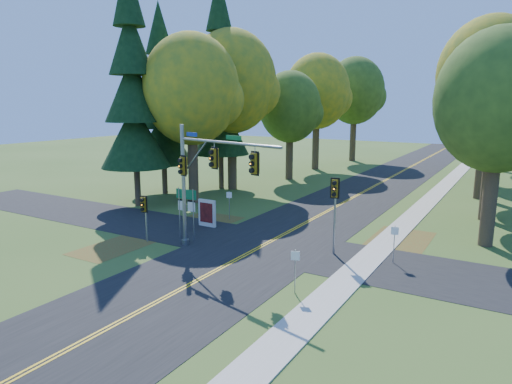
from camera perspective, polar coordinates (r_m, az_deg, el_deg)
The scene contains 30 objects.
ground at distance 26.20m, azimuth -1.06°, elevation -7.75°, with size 160.00×160.00×0.00m, color #34521D.
road_main at distance 26.20m, azimuth -1.06°, elevation -7.73°, with size 8.00×160.00×0.02m, color black.
road_cross at distance 27.83m, azimuth 1.12°, elevation -6.59°, with size 60.00×6.00×0.02m, color black.
centerline_left at distance 26.24m, azimuth -1.25°, elevation -7.66°, with size 0.10×160.00×0.01m, color gold.
centerline_right at distance 26.14m, azimuth -0.87°, elevation -7.74°, with size 0.10×160.00×0.01m, color gold.
sidewalk_east at distance 23.71m, azimuth 11.99°, elevation -9.99°, with size 1.60×160.00×0.06m, color #9E998E.
leaf_patch_w_near at distance 32.91m, azimuth -7.04°, elevation -3.87°, with size 4.00×6.00×0.00m, color brown.
leaf_patch_e at distance 29.05m, azimuth 16.98°, elevation -6.33°, with size 3.50×8.00×0.00m, color brown.
leaf_patch_w_far at distance 28.66m, azimuth -17.29°, elevation -6.58°, with size 3.00×5.00×0.00m, color brown.
tree_w_a at distance 38.90m, azimuth -7.96°, elevation 12.51°, with size 8.00×8.00×14.15m.
tree_e_a at distance 29.88m, azimuth 28.28°, elevation 9.93°, with size 7.20×7.20×12.73m.
tree_w_b at distance 44.87m, azimuth -2.94°, elevation 13.53°, with size 8.60×8.60×15.38m.
tree_e_b at distance 36.71m, azimuth 27.93°, elevation 10.52°, with size 7.60×7.60×13.33m.
tree_w_c at distance 50.84m, azimuth 4.38°, elevation 10.50°, with size 6.80×6.80×11.91m.
tree_e_c at distance 44.92m, azimuth 27.32°, elevation 12.71°, with size 8.80×8.80×15.79m.
tree_w_d at distance 59.01m, azimuth 7.73°, elevation 12.30°, with size 8.20×8.20×14.56m.
tree_e_d at distance 54.07m, azimuth 27.09°, elevation 9.68°, with size 7.00×7.00×12.32m.
tree_w_e at distance 68.78m, azimuth 12.33°, elevation 12.22°, with size 8.40×8.40×14.97m.
tree_e_e at distance 64.70m, azimuth 28.92°, elevation 10.41°, with size 7.80×7.80×13.74m.
pine_a at distance 38.64m, azimuth -15.15°, elevation 11.80°, with size 5.60×5.60×19.48m.
pine_b at distance 43.28m, azimuth -11.69°, elevation 10.49°, with size 5.60×5.60×17.31m.
pine_c at distance 45.33m, azimuth -4.52°, elevation 12.63°, with size 5.60×5.60×20.56m.
traffic_mast at distance 25.62m, azimuth -6.59°, elevation 2.48°, with size 7.77×2.21×7.24m.
east_signal_pole at distance 25.54m, azimuth 9.82°, elevation -0.59°, with size 0.51×0.60×4.43m.
ped_signal_pole at distance 28.55m, azimuth -13.81°, elevation -1.92°, with size 0.46×0.54×2.95m.
route_sign_cluster at distance 28.70m, azimuth -8.70°, elevation -1.43°, with size 1.53×0.12×3.27m.
info_kiosk at distance 31.75m, azimuth -6.13°, elevation -2.65°, with size 1.38×0.23×1.90m.
reg_sign_e_north at distance 25.45m, azimuth 16.92°, elevation -5.47°, with size 0.39×0.14×2.07m.
reg_sign_e_south at distance 20.68m, azimuth 4.92°, elevation -8.90°, with size 0.38×0.16×2.06m.
reg_sign_w at distance 33.44m, azimuth -3.37°, elevation -1.01°, with size 0.40×0.15×2.12m.
Camera 1 is at (13.07, -21.06, 8.48)m, focal length 32.00 mm.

